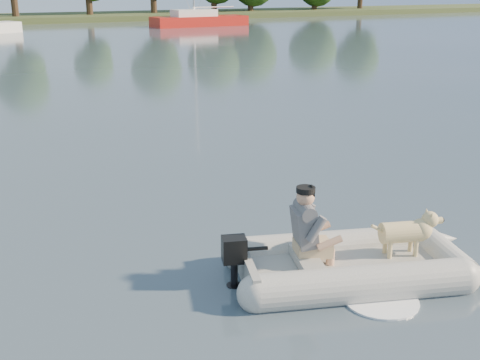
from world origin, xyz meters
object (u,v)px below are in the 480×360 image
dinghy (358,235)px  dog (401,236)px  man (306,224)px  sailboat (199,20)px

dinghy → dog: size_ratio=5.15×
dinghy → dog: 0.66m
man → dog: (1.31, -0.39, -0.26)m
man → sailboat: size_ratio=0.09×
man → dinghy: bearing=-4.2°
dinghy → man: (-0.67, 0.25, 0.19)m
dinghy → man: man is taller
dinghy → dog: dinghy is taller
dinghy → sailboat: (17.35, 47.36, -0.06)m
man → dog: 1.39m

